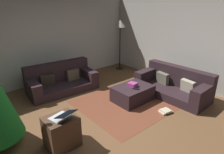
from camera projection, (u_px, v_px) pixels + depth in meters
ground_plane at (109, 128)px, 3.84m from camera, size 6.40×6.40×0.00m
rear_partition at (39, 40)px, 5.60m from camera, size 6.40×0.12×2.60m
corner_partition at (198, 42)px, 5.27m from camera, size 0.12×6.40×2.60m
couch_left at (61, 80)px, 5.43m from camera, size 1.86×0.98×0.75m
couch_right at (174, 85)px, 5.13m from camera, size 0.92×1.87×0.73m
ottoman at (133, 93)px, 4.86m from camera, size 0.94×0.67×0.38m
gift_box at (133, 85)px, 4.77m from camera, size 0.22×0.22×0.10m
tv_remote at (136, 89)px, 4.64m from camera, size 0.12×0.16×0.02m
side_table at (62, 132)px, 3.29m from camera, size 0.52×0.44×0.56m
laptop at (62, 116)px, 3.13m from camera, size 0.39×0.45×0.18m
book_stack at (166, 111)px, 4.37m from camera, size 0.32×0.25×0.07m
corner_lamp at (120, 28)px, 6.72m from camera, size 0.36×0.36×1.74m
area_rug at (132, 100)px, 4.93m from camera, size 2.60×2.00×0.01m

